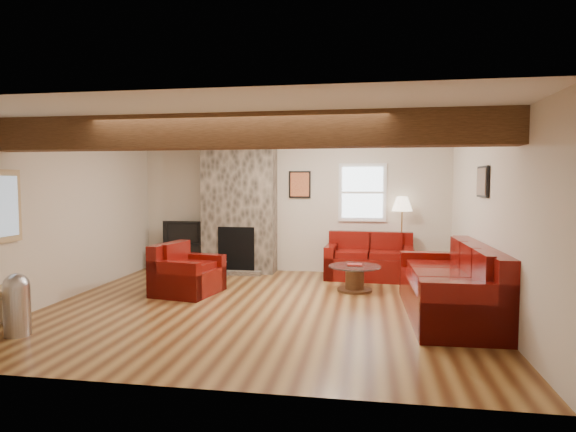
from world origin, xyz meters
name	(u,v)px	position (x,y,z in m)	size (l,w,h in m)	color
room	(262,218)	(0.00, 0.00, 1.25)	(8.00, 8.00, 8.00)	#5B3218
oak_beam	(238,131)	(0.00, -1.25, 2.31)	(6.00, 0.36, 0.38)	#352110
chimney_breast	(239,209)	(-1.00, 2.49, 1.22)	(1.40, 0.67, 2.50)	#36312A
back_window	(362,192)	(1.35, 2.71, 1.55)	(0.90, 0.08, 1.10)	white
ceiling_dome	(332,137)	(0.90, 0.90, 2.44)	(0.40, 0.40, 0.18)	white
artwork_back	(300,185)	(0.15, 2.71, 1.70)	(0.42, 0.06, 0.52)	black
artwork_right	(482,182)	(2.96, 0.30, 1.75)	(0.06, 0.55, 0.42)	black
sofa_three	(448,281)	(2.48, -0.11, 0.47)	(2.41, 1.01, 0.93)	#460507
loveseat	(369,256)	(1.49, 2.23, 0.41)	(1.55, 0.89, 0.82)	#460507
armchair_red	(188,269)	(-1.32, 0.56, 0.39)	(0.97, 0.85, 0.79)	#460507
coffee_table	(355,278)	(1.25, 1.17, 0.20)	(0.84, 0.84, 0.44)	#402514
tv_cabinet	(184,257)	(-2.15, 2.53, 0.26)	(1.04, 0.41, 0.52)	black
television	(184,232)	(-2.15, 2.53, 0.75)	(0.80, 0.10, 0.46)	black
floor_lamp	(402,208)	(2.08, 2.55, 1.27)	(0.38, 0.38, 1.48)	#AF8248
pedal_bin	(17,305)	(-2.48, -1.72, 0.36)	(0.29, 0.29, 0.71)	#B0B0B5
coal_bucket	(219,269)	(-1.26, 1.98, 0.14)	(0.31, 0.31, 0.29)	slate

